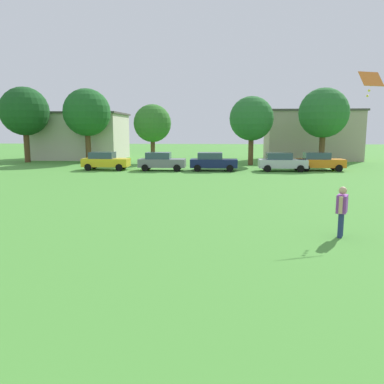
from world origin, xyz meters
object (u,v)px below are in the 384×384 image
object	(u,v)px
parked_car_silver_3	(282,162)
tree_center	(152,123)
parked_car_orange_4	(319,161)
parked_car_yellow_0	(105,161)
parked_car_gray_1	(161,161)
tree_far_left	(25,112)
adult_bystander	(342,207)
tree_far_right	(324,113)
parked_car_navy_2	(213,162)
tree_right	(252,119)
kite	(371,81)
tree_left	(87,113)

from	to	relation	value
parked_car_silver_3	tree_center	distance (m)	16.09
parked_car_silver_3	parked_car_orange_4	bearing A→B (deg)	11.42
parked_car_yellow_0	parked_car_gray_1	xyz separation A→B (m)	(5.38, -0.20, 0.00)
parked_car_gray_1	parked_car_silver_3	distance (m)	11.07
parked_car_gray_1	parked_car_orange_4	size ratio (longest dim) A/B	1.00
parked_car_gray_1	tree_far_left	world-z (taller)	tree_far_left
parked_car_gray_1	tree_far_left	distance (m)	19.78
adult_bystander	parked_car_silver_3	xyz separation A→B (m)	(1.48, 22.41, -0.19)
tree_center	tree_far_right	distance (m)	18.66
parked_car_navy_2	tree_right	size ratio (longest dim) A/B	0.59
parked_car_yellow_0	parked_car_navy_2	bearing A→B (deg)	-1.00
adult_bystander	parked_car_yellow_0	size ratio (longest dim) A/B	0.41
parked_car_gray_1	parked_car_navy_2	bearing A→B (deg)	0.26
parked_car_navy_2	tree_far_left	world-z (taller)	tree_far_left
adult_bystander	tree_far_right	bearing A→B (deg)	-169.18
parked_car_orange_4	tree_center	size ratio (longest dim) A/B	0.65
parked_car_gray_1	parked_car_yellow_0	bearing A→B (deg)	177.88
tree_right	kite	bearing A→B (deg)	-83.59
tree_center	parked_car_gray_1	bearing A→B (deg)	-75.30
kite	tree_far_left	bearing A→B (deg)	136.59
tree_center	parked_car_yellow_0	bearing A→B (deg)	-111.02
adult_bystander	parked_car_silver_3	bearing A→B (deg)	-159.89
tree_right	tree_left	bearing A→B (deg)	172.35
parked_car_yellow_0	parked_car_silver_3	size ratio (longest dim) A/B	1.00
parked_car_navy_2	parked_car_orange_4	distance (m)	9.86
tree_left	tree_center	xyz separation A→B (m)	(7.75, -0.56, -1.25)
tree_far_right	kite	bearing A→B (deg)	-100.56
kite	tree_center	bearing A→B (deg)	116.98
parked_car_navy_2	tree_left	size ratio (longest dim) A/B	0.51
adult_bystander	parked_car_silver_3	size ratio (longest dim) A/B	0.41
tree_right	tree_far_left	bearing A→B (deg)	175.54
adult_bystander	parked_car_gray_1	world-z (taller)	adult_bystander
parked_car_silver_3	tree_right	world-z (taller)	tree_right
adult_bystander	parked_car_silver_3	world-z (taller)	adult_bystander
parked_car_silver_3	tree_right	distance (m)	7.90
parked_car_silver_3	tree_left	bearing A→B (deg)	157.10
parked_car_orange_4	tree_far_right	xyz separation A→B (m)	(1.73, 6.02, 4.64)
tree_far_right	tree_left	bearing A→B (deg)	175.34
parked_car_yellow_0	tree_right	size ratio (longest dim) A/B	0.59
parked_car_navy_2	parked_car_silver_3	xyz separation A→B (m)	(6.27, 0.08, 0.00)
parked_car_yellow_0	parked_car_orange_4	xyz separation A→B (m)	(20.00, 0.62, 0.00)
parked_car_navy_2	parked_car_yellow_0	bearing A→B (deg)	179.00
parked_car_gray_1	parked_car_orange_4	distance (m)	14.65
tree_left	tree_far_right	distance (m)	26.41
tree_far_left	tree_right	size ratio (longest dim) A/B	1.19
kite	tree_left	distance (m)	35.08
parked_car_navy_2	tree_right	bearing A→B (deg)	58.36
parked_car_yellow_0	adult_bystander	bearing A→B (deg)	-56.38
parked_car_gray_1	tree_left	size ratio (longest dim) A/B	0.51
tree_far_left	tree_center	distance (m)	15.00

